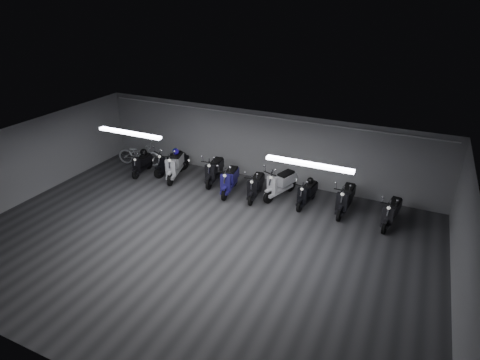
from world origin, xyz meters
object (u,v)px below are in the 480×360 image
at_px(scooter_5, 256,182).
at_px(scooter_7, 307,190).
at_px(scooter_1, 171,159).
at_px(helmet_0, 144,152).
at_px(scooter_8, 346,194).
at_px(bicycle, 139,151).
at_px(scooter_9, 392,208).
at_px(scooter_6, 280,179).
at_px(scooter_0, 142,160).
at_px(scooter_3, 214,166).
at_px(scooter_2, 175,161).
at_px(helmet_2, 176,152).
at_px(helmet_3, 175,151).
at_px(helmet_1, 310,181).
at_px(scooter_4, 229,176).

relative_size(scooter_5, scooter_7, 1.04).
relative_size(scooter_1, scooter_5, 1.05).
bearing_deg(scooter_7, scooter_5, -164.55).
bearing_deg(helmet_0, scooter_1, 13.57).
relative_size(scooter_8, bicycle, 0.98).
xyz_separation_m(scooter_9, bicycle, (-10.49, 0.59, -0.02)).
bearing_deg(scooter_6, scooter_0, -156.45).
xyz_separation_m(scooter_5, scooter_7, (1.86, 0.26, -0.03)).
xyz_separation_m(scooter_3, helmet_0, (-3.14, -0.32, 0.19)).
bearing_deg(scooter_5, scooter_7, 1.72).
bearing_deg(scooter_2, helmet_0, 164.01).
bearing_deg(scooter_7, helmet_0, -171.90).
xyz_separation_m(scooter_3, scooter_7, (3.84, -0.25, -0.07)).
relative_size(scooter_7, helmet_2, 6.58).
bearing_deg(scooter_2, scooter_7, -15.23).
height_order(scooter_0, scooter_6, scooter_6).
xyz_separation_m(scooter_1, scooter_8, (7.17, -0.15, 0.02)).
distance_m(scooter_7, helmet_2, 5.57).
xyz_separation_m(scooter_2, helmet_3, (-0.28, 0.51, 0.21)).
distance_m(scooter_9, helmet_1, 2.85).
xyz_separation_m(scooter_5, helmet_0, (-5.12, 0.19, 0.23)).
bearing_deg(scooter_6, scooter_4, -146.38).
distance_m(scooter_5, helmet_3, 3.97).
bearing_deg(helmet_3, helmet_1, -2.12).
xyz_separation_m(scooter_8, helmet_0, (-8.30, -0.13, 0.18)).
relative_size(scooter_2, helmet_0, 6.90).
distance_m(scooter_6, bicycle, 6.59).
bearing_deg(helmet_3, helmet_2, -50.47).
relative_size(scooter_3, scooter_7, 1.12).
xyz_separation_m(scooter_2, scooter_8, (6.80, 0.13, -0.04)).
height_order(scooter_4, scooter_7, scooter_4).
height_order(scooter_2, helmet_2, scooter_2).
xyz_separation_m(scooter_3, helmet_2, (-1.71, -0.05, 0.35)).
height_order(scooter_3, bicycle, scooter_3).
xyz_separation_m(scooter_6, scooter_7, (1.07, -0.20, -0.10)).
height_order(scooter_0, bicycle, bicycle).
bearing_deg(helmet_2, scooter_3, 1.72).
xyz_separation_m(scooter_1, helmet_0, (-1.14, -0.27, 0.20)).
height_order(scooter_7, helmet_3, scooter_7).
height_order(bicycle, helmet_1, bicycle).
bearing_deg(scooter_3, helmet_1, -8.28).
distance_m(scooter_3, helmet_1, 3.88).
distance_m(scooter_6, helmet_1, 1.11).
bearing_deg(scooter_1, helmet_0, -145.48).
xyz_separation_m(scooter_5, scooter_9, (4.70, 0.11, 0.00)).
relative_size(scooter_1, scooter_4, 0.98).
bearing_deg(scooter_1, helmet_2, 19.17).
bearing_deg(helmet_0, bicycle, 143.32).
height_order(scooter_4, scooter_5, scooter_4).
distance_m(scooter_2, bicycle, 2.24).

